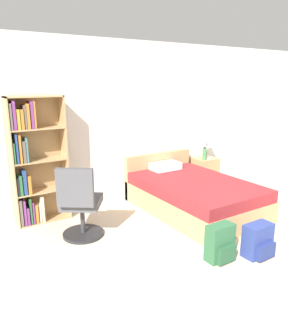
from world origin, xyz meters
TOP-DOWN VIEW (x-y plane):
  - wall_back at (0.00, 3.23)m, footprint 9.00×0.06m
  - bookshelf at (-1.70, 3.01)m, footprint 0.75×0.27m
  - bed at (0.48, 2.16)m, footprint 1.32×2.03m
  - office_chair at (-1.35, 2.18)m, footprint 0.70×0.72m
  - nightstand at (1.50, 2.97)m, footprint 0.43×0.40m
  - table_lamp at (1.50, 2.94)m, footprint 0.23×0.23m
  - water_bottle at (1.38, 2.87)m, footprint 0.07×0.07m
  - backpack_blue at (0.20, 0.67)m, footprint 0.35×0.25m
  - backpack_green at (-0.23, 0.84)m, footprint 0.32×0.23m

SIDE VIEW (x-z plane):
  - backpack_blue at x=0.20m, z-range -0.01..0.38m
  - backpack_green at x=-0.23m, z-range -0.01..0.42m
  - bed at x=0.48m, z-range -0.12..0.63m
  - nightstand at x=1.50m, z-range 0.00..0.55m
  - office_chair at x=-1.35m, z-range -0.04..0.95m
  - water_bottle at x=1.38m, z-range 0.54..0.78m
  - bookshelf at x=-1.70m, z-range -0.02..1.77m
  - table_lamp at x=1.50m, z-range 0.68..1.19m
  - wall_back at x=0.00m, z-range 0.00..2.60m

